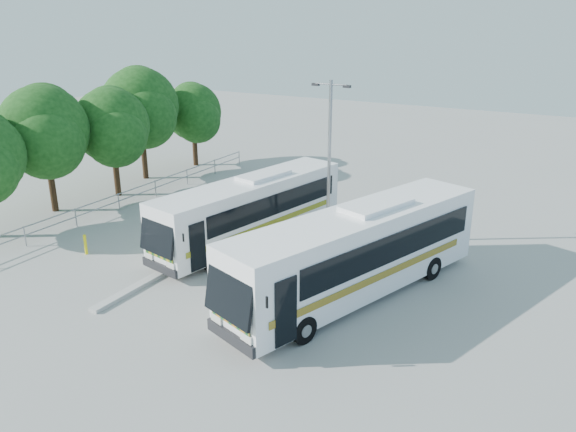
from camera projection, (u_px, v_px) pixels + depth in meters
The scene contains 11 objects.
ground at pixel (237, 266), 24.47m from camera, with size 100.00×100.00×0.00m, color gray.
kerb_divider at pixel (221, 240), 27.15m from camera, with size 0.40×16.00×0.15m, color #B2B2AD.
railing at pixel (131, 193), 32.13m from camera, with size 0.06×22.00×1.00m.
tree_far_b at pixel (45, 130), 29.94m from camera, with size 5.33×5.03×6.96m.
tree_far_c at pixel (112, 126), 32.83m from camera, with size 4.97×4.69×6.49m.
tree_far_d at pixel (141, 106), 36.23m from camera, with size 5.62×5.30×7.33m.
tree_far_e at pixel (194, 112), 39.92m from camera, with size 4.54×4.28×5.92m.
coach_main at pixel (251, 209), 26.63m from camera, with size 4.35×11.21×3.05m.
coach_adjacent at pixel (357, 251), 21.33m from camera, with size 6.21×12.32×3.38m.
lamppost at pixel (329, 157), 25.69m from camera, with size 1.87×0.21×7.67m.
bollard at pixel (85, 245), 25.57m from camera, with size 0.13×0.13×0.95m, color yellow.
Camera 1 is at (12.90, -18.35, 10.26)m, focal length 35.00 mm.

